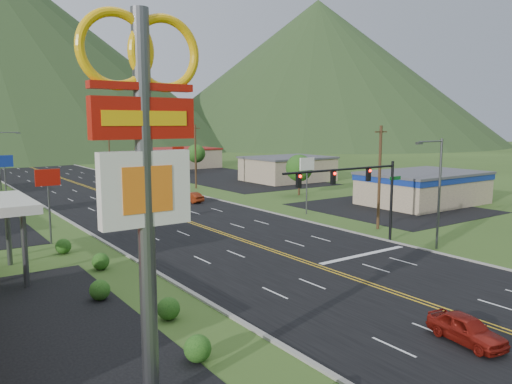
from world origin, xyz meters
TOP-DOWN VIEW (x-y plane):
  - ground at (0.00, 0.00)m, footprint 500.00×500.00m
  - road at (0.00, 0.00)m, footprint 20.00×460.00m
  - curb_west at (-10.15, 0.00)m, footprint 0.30×460.00m
  - pylon_sign at (-17.00, 2.00)m, footprint 4.32×0.60m
  - traffic_signal at (6.48, 14.00)m, footprint 13.10×0.43m
  - streetlight_east at (11.18, 10.00)m, footprint 3.28×0.25m
  - streetlight_west at (-11.68, 70.00)m, footprint 3.28×0.25m
  - building_east_near at (30.00, 25.00)m, footprint 15.40×10.40m
  - building_east_mid at (32.00, 55.00)m, footprint 14.40×11.40m
  - building_east_far at (28.00, 90.00)m, footprint 16.40×12.40m
  - pole_sign_west_a at (-14.00, 30.00)m, footprint 2.00×0.18m
  - pole_sign_west_b at (-14.00, 52.00)m, footprint 2.00×0.18m
  - pole_sign_east_a at (13.00, 28.00)m, footprint 2.00×0.18m
  - pole_sign_east_b at (13.00, 60.00)m, footprint 2.00×0.18m
  - tree_east_a at (22.00, 40.00)m, footprint 3.84×3.84m
  - tree_east_b at (26.00, 78.00)m, footprint 3.84×3.84m
  - utility_pole_a at (13.50, 18.00)m, footprint 1.60×0.28m
  - utility_pole_b at (13.50, 55.00)m, footprint 1.60×0.28m
  - utility_pole_c at (13.50, 95.00)m, footprint 1.60×0.28m
  - utility_pole_d at (13.50, 135.00)m, footprint 1.60×0.28m
  - mountain_ne at (147.84, 176.19)m, footprint 180.00×180.00m
  - car_red_near at (-2.83, -1.63)m, footprint 2.09×4.06m
  - car_dark_mid at (-3.75, 34.08)m, footprint 2.07×4.75m
  - car_red_far at (6.28, 43.03)m, footprint 2.01×4.11m

SIDE VIEW (x-z plane):
  - ground at x=0.00m, z-range 0.00..0.00m
  - road at x=0.00m, z-range -0.02..0.02m
  - curb_west at x=-10.15m, z-range -0.07..0.07m
  - car_red_far at x=6.28m, z-range 0.00..1.30m
  - car_red_near at x=-2.83m, z-range 0.00..1.32m
  - car_dark_mid at x=-3.75m, z-range 0.00..1.36m
  - building_east_mid at x=32.00m, z-range 0.01..4.31m
  - building_east_far at x=28.00m, z-range 0.01..4.51m
  - building_east_near at x=30.00m, z-range 0.22..4.32m
  - tree_east_a at x=22.00m, z-range 0.98..6.80m
  - tree_east_b at x=26.00m, z-range 0.98..6.80m
  - pole_sign_west_a at x=-14.00m, z-range 1.85..8.25m
  - pole_sign_west_b at x=-14.00m, z-range 1.85..8.25m
  - pole_sign_east_a at x=13.00m, z-range 1.85..8.25m
  - pole_sign_east_b at x=13.00m, z-range 1.85..8.25m
  - utility_pole_a at x=13.50m, z-range 0.13..10.13m
  - utility_pole_b at x=13.50m, z-range 0.13..10.13m
  - utility_pole_c at x=13.50m, z-range 0.13..10.13m
  - utility_pole_d at x=13.50m, z-range 0.13..10.13m
  - streetlight_east at x=11.18m, z-range 0.68..9.68m
  - streetlight_west at x=-11.68m, z-range 0.68..9.68m
  - traffic_signal at x=6.48m, z-range 1.83..8.83m
  - pylon_sign at x=-17.00m, z-range 2.30..16.30m
  - mountain_ne at x=147.84m, z-range 0.00..70.00m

